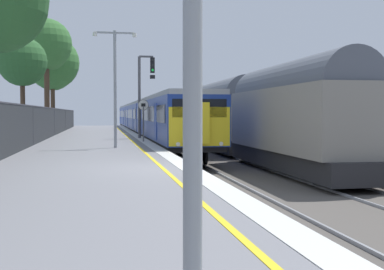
# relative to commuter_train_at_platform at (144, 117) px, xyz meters

# --- Properties ---
(ground) EXTENTS (17.40, 110.00, 1.21)m
(ground) POSITION_rel_commuter_train_at_platform_xyz_m (0.55, -36.08, -1.88)
(ground) COLOR slate
(commuter_train_at_platform) EXTENTS (2.83, 58.74, 3.81)m
(commuter_train_at_platform) POSITION_rel_commuter_train_at_platform_xyz_m (0.00, 0.00, 0.00)
(commuter_train_at_platform) COLOR navy
(commuter_train_at_platform) RESTS_ON ground
(freight_train_adjacent_track) EXTENTS (2.60, 25.01, 4.76)m
(freight_train_adjacent_track) POSITION_rel_commuter_train_at_platform_xyz_m (4.00, -23.46, 0.34)
(freight_train_adjacent_track) COLOR #232326
(freight_train_adjacent_track) RESTS_ON ground
(signal_gantry) EXTENTS (1.10, 0.24, 5.33)m
(signal_gantry) POSITION_rel_commuter_train_at_platform_xyz_m (-1.48, -17.64, 2.05)
(signal_gantry) COLOR #47474C
(signal_gantry) RESTS_ON ground
(speed_limit_sign) EXTENTS (0.59, 0.08, 2.37)m
(speed_limit_sign) POSITION_rel_commuter_train_at_platform_xyz_m (-1.85, -21.95, 0.25)
(speed_limit_sign) COLOR #59595B
(speed_limit_sign) RESTS_ON ground
(platform_lamp_mid) EXTENTS (2.00, 0.20, 5.40)m
(platform_lamp_mid) POSITION_rel_commuter_train_at_platform_xyz_m (-3.54, -26.85, 1.94)
(platform_lamp_mid) COLOR #93999E
(platform_lamp_mid) RESTS_ON ground
(background_tree_left) EXTENTS (4.72, 4.72, 8.47)m
(background_tree_left) POSITION_rel_commuter_train_at_platform_xyz_m (-8.43, -3.69, 4.63)
(background_tree_left) COLOR #473323
(background_tree_left) RESTS_ON ground
(background_tree_right) EXTENTS (3.15, 3.15, 6.49)m
(background_tree_right) POSITION_rel_commuter_train_at_platform_xyz_m (-9.18, -16.52, 3.53)
(background_tree_right) COLOR #473323
(background_tree_right) RESTS_ON ground
(background_tree_back) EXTENTS (3.95, 4.05, 9.00)m
(background_tree_back) POSITION_rel_commuter_train_at_platform_xyz_m (-8.32, -9.20, 5.56)
(background_tree_back) COLOR #473323
(background_tree_back) RESTS_ON ground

